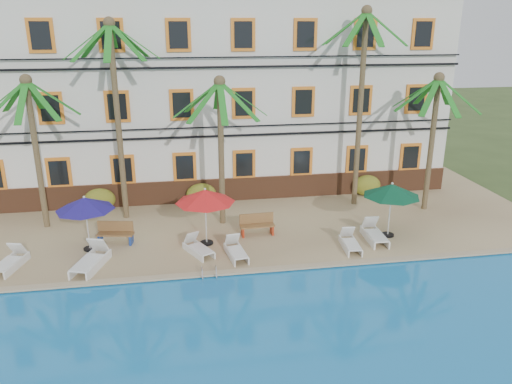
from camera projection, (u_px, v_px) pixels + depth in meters
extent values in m
plane|color=#384C23|center=(231.00, 267.00, 19.32)|extent=(100.00, 100.00, 0.00)
cube|color=tan|center=(219.00, 217.00, 23.95)|extent=(30.00, 12.00, 0.25)
cube|color=tan|center=(234.00, 272.00, 18.39)|extent=(30.00, 0.35, 0.06)
cube|color=silver|center=(208.00, 95.00, 26.96)|extent=(25.00, 6.00, 10.00)
cube|color=brown|center=(215.00, 190.00, 25.53)|extent=(25.00, 0.12, 1.20)
cube|color=orange|center=(59.00, 173.00, 23.96)|extent=(1.15, 0.10, 1.50)
cube|color=black|center=(59.00, 173.00, 23.91)|extent=(0.85, 0.04, 1.20)
cube|color=orange|center=(123.00, 170.00, 24.42)|extent=(1.15, 0.10, 1.50)
cube|color=black|center=(123.00, 170.00, 24.38)|extent=(0.85, 0.04, 1.20)
cube|color=orange|center=(185.00, 167.00, 24.88)|extent=(1.15, 0.10, 1.50)
cube|color=black|center=(185.00, 167.00, 24.84)|extent=(0.85, 0.04, 1.20)
cube|color=orange|center=(244.00, 164.00, 25.35)|extent=(1.15, 0.10, 1.50)
cube|color=black|center=(244.00, 165.00, 25.30)|extent=(0.85, 0.04, 1.20)
cube|color=orange|center=(301.00, 162.00, 25.81)|extent=(1.15, 0.10, 1.50)
cube|color=black|center=(302.00, 162.00, 25.76)|extent=(0.85, 0.04, 1.20)
cube|color=orange|center=(357.00, 159.00, 26.27)|extent=(1.15, 0.10, 1.50)
cube|color=black|center=(357.00, 160.00, 26.22)|extent=(0.85, 0.04, 1.20)
cube|color=orange|center=(410.00, 157.00, 26.73)|extent=(1.15, 0.10, 1.50)
cube|color=black|center=(411.00, 157.00, 26.69)|extent=(0.85, 0.04, 1.20)
cube|color=orange|center=(50.00, 108.00, 22.96)|extent=(1.15, 0.10, 1.50)
cube|color=black|center=(50.00, 108.00, 22.91)|extent=(0.85, 0.04, 1.20)
cube|color=orange|center=(117.00, 107.00, 23.42)|extent=(1.15, 0.10, 1.50)
cube|color=black|center=(117.00, 107.00, 23.37)|extent=(0.85, 0.04, 1.20)
cube|color=orange|center=(182.00, 105.00, 23.88)|extent=(1.15, 0.10, 1.50)
cube|color=black|center=(182.00, 105.00, 23.84)|extent=(0.85, 0.04, 1.20)
cube|color=orange|center=(244.00, 103.00, 24.35)|extent=(1.15, 0.10, 1.50)
cube|color=black|center=(244.00, 103.00, 24.30)|extent=(0.85, 0.04, 1.20)
cube|color=orange|center=(303.00, 102.00, 24.81)|extent=(1.15, 0.10, 1.50)
cube|color=black|center=(304.00, 102.00, 24.76)|extent=(0.85, 0.04, 1.20)
cube|color=orange|center=(361.00, 100.00, 25.27)|extent=(1.15, 0.10, 1.50)
cube|color=black|center=(361.00, 100.00, 25.22)|extent=(0.85, 0.04, 1.20)
cube|color=orange|center=(416.00, 99.00, 25.73)|extent=(1.15, 0.10, 1.50)
cube|color=black|center=(417.00, 99.00, 25.69)|extent=(0.85, 0.04, 1.20)
cube|color=orange|center=(41.00, 36.00, 21.92)|extent=(1.15, 0.10, 1.50)
cube|color=black|center=(40.00, 36.00, 21.88)|extent=(0.85, 0.04, 1.20)
cube|color=orange|center=(111.00, 35.00, 22.39)|extent=(1.15, 0.10, 1.50)
cube|color=black|center=(111.00, 35.00, 22.34)|extent=(0.85, 0.04, 1.20)
cube|color=orange|center=(178.00, 35.00, 22.85)|extent=(1.15, 0.10, 1.50)
cube|color=black|center=(178.00, 35.00, 22.80)|extent=(0.85, 0.04, 1.20)
cube|color=orange|center=(243.00, 35.00, 23.31)|extent=(1.15, 0.10, 1.50)
cube|color=black|center=(243.00, 35.00, 23.26)|extent=(0.85, 0.04, 1.20)
cube|color=orange|center=(305.00, 34.00, 23.77)|extent=(1.15, 0.10, 1.50)
cube|color=black|center=(306.00, 35.00, 23.73)|extent=(0.85, 0.04, 1.20)
cube|color=orange|center=(365.00, 34.00, 24.24)|extent=(1.15, 0.10, 1.50)
cube|color=black|center=(366.00, 34.00, 24.19)|extent=(0.85, 0.04, 1.20)
cube|color=orange|center=(423.00, 34.00, 24.70)|extent=(1.15, 0.10, 1.50)
cube|color=black|center=(423.00, 34.00, 24.65)|extent=(0.85, 0.04, 1.20)
cube|color=black|center=(214.00, 136.00, 24.48)|extent=(25.00, 0.08, 0.10)
cube|color=black|center=(214.00, 127.00, 24.33)|extent=(25.00, 0.08, 0.06)
cube|color=black|center=(212.00, 67.00, 23.41)|extent=(25.00, 0.08, 0.10)
cube|color=black|center=(212.00, 57.00, 23.26)|extent=(25.00, 0.08, 0.06)
cylinder|color=brown|center=(37.00, 157.00, 21.52)|extent=(0.26, 0.26, 6.50)
sphere|color=brown|center=(26.00, 80.00, 20.47)|extent=(0.50, 0.50, 0.50)
cube|color=#1A6F1E|center=(35.00, 95.00, 21.65)|extent=(0.28, 2.03, 1.51)
cube|color=#1A6F1E|center=(15.00, 96.00, 21.27)|extent=(1.63, 1.63, 1.51)
cube|color=#1A6F1E|center=(3.00, 99.00, 20.56)|extent=(2.03, 0.28, 1.51)
cube|color=#1A6F1E|center=(5.00, 101.00, 19.94)|extent=(1.63, 1.63, 1.51)
cube|color=#1A6F1E|center=(22.00, 102.00, 19.77)|extent=(0.28, 2.03, 1.51)
cube|color=#1A6F1E|center=(42.00, 100.00, 20.16)|extent=(1.63, 1.63, 1.51)
cube|color=#1A6F1E|center=(54.00, 98.00, 20.87)|extent=(2.03, 0.28, 1.51)
cube|color=#1A6F1E|center=(50.00, 95.00, 21.49)|extent=(1.63, 1.63, 1.51)
cylinder|color=brown|center=(118.00, 126.00, 22.23)|extent=(0.26, 0.26, 8.74)
sphere|color=brown|center=(109.00, 23.00, 20.82)|extent=(0.50, 0.50, 0.50)
cube|color=#1A6F1E|center=(113.00, 40.00, 21.99)|extent=(0.28, 2.03, 1.51)
cube|color=#1A6F1E|center=(96.00, 41.00, 21.61)|extent=(1.63, 1.63, 1.51)
cube|color=#1A6F1E|center=(86.00, 41.00, 20.90)|extent=(2.03, 0.28, 1.51)
cube|color=#1A6F1E|center=(91.00, 42.00, 20.28)|extent=(1.63, 1.63, 1.51)
cube|color=#1A6F1E|center=(108.00, 42.00, 20.12)|extent=(0.28, 2.03, 1.51)
cube|color=#1A6F1E|center=(127.00, 42.00, 20.50)|extent=(1.63, 1.63, 1.51)
cube|color=#1A6F1E|center=(135.00, 41.00, 21.21)|extent=(2.03, 0.28, 1.51)
cube|color=#1A6F1E|center=(129.00, 40.00, 21.83)|extent=(1.63, 1.63, 1.51)
cylinder|color=brown|center=(221.00, 155.00, 21.94)|extent=(0.26, 0.26, 6.41)
sphere|color=brown|center=(220.00, 81.00, 20.91)|extent=(0.50, 0.50, 0.50)
cube|color=#1A6F1E|center=(218.00, 96.00, 22.09)|extent=(0.28, 2.03, 1.51)
cube|color=#1A6F1E|center=(202.00, 97.00, 21.70)|extent=(1.63, 1.63, 1.51)
cube|color=#1A6F1E|center=(196.00, 100.00, 20.99)|extent=(2.03, 0.28, 1.51)
cube|color=#1A6F1E|center=(204.00, 102.00, 20.38)|extent=(1.63, 1.63, 1.51)
cube|color=#1A6F1E|center=(222.00, 103.00, 20.21)|extent=(0.28, 2.03, 1.51)
cube|color=#1A6F1E|center=(239.00, 101.00, 20.60)|extent=(1.63, 1.63, 1.51)
cube|color=#1A6F1E|center=(243.00, 99.00, 21.30)|extent=(2.03, 0.28, 1.51)
cube|color=#1A6F1E|center=(235.00, 96.00, 21.92)|extent=(1.63, 1.63, 1.51)
cylinder|color=brown|center=(360.00, 113.00, 23.92)|extent=(0.26, 0.26, 9.25)
sphere|color=brown|center=(367.00, 11.00, 22.42)|extent=(0.50, 0.50, 0.50)
cube|color=#1A6F1E|center=(358.00, 28.00, 23.60)|extent=(0.28, 2.03, 1.51)
cube|color=#1A6F1E|center=(345.00, 28.00, 23.22)|extent=(1.63, 1.63, 1.51)
cube|color=#1A6F1E|center=(344.00, 28.00, 22.51)|extent=(2.03, 0.28, 1.51)
cube|color=#1A6F1E|center=(356.00, 28.00, 21.89)|extent=(1.63, 1.63, 1.51)
cube|color=#1A6F1E|center=(374.00, 28.00, 21.72)|extent=(0.28, 2.03, 1.51)
cube|color=#1A6F1E|center=(387.00, 28.00, 22.11)|extent=(1.63, 1.63, 1.51)
cube|color=#1A6F1E|center=(386.00, 28.00, 22.82)|extent=(2.03, 0.28, 1.51)
cube|color=#1A6F1E|center=(374.00, 28.00, 23.44)|extent=(1.63, 1.63, 1.51)
cylinder|color=brown|center=(431.00, 146.00, 23.68)|extent=(0.26, 0.26, 6.37)
sphere|color=brown|center=(439.00, 78.00, 22.66)|extent=(0.50, 0.50, 0.50)
cube|color=#1A6F1E|center=(427.00, 91.00, 23.83)|extent=(0.28, 2.03, 1.51)
cube|color=#1A6F1E|center=(416.00, 92.00, 23.45)|extent=(1.63, 1.63, 1.51)
cube|color=#1A6F1E|center=(417.00, 95.00, 22.74)|extent=(2.03, 0.28, 1.51)
cube|color=#1A6F1E|center=(430.00, 97.00, 22.12)|extent=(1.63, 1.63, 1.51)
cube|color=#1A6F1E|center=(449.00, 97.00, 21.96)|extent=(0.28, 2.03, 1.51)
cube|color=#1A6F1E|center=(460.00, 96.00, 22.34)|extent=(1.63, 1.63, 1.51)
cube|color=#1A6F1E|center=(457.00, 94.00, 23.05)|extent=(2.03, 0.28, 1.51)
cube|color=#1A6F1E|center=(444.00, 92.00, 23.67)|extent=(1.63, 1.63, 1.51)
ellipsoid|color=#2C5618|center=(100.00, 199.00, 24.35)|extent=(1.50, 0.90, 1.10)
ellipsoid|color=#2C5618|center=(201.00, 194.00, 25.11)|extent=(1.50, 0.90, 1.10)
ellipsoid|color=#2C5618|center=(367.00, 185.00, 26.46)|extent=(1.50, 0.90, 1.10)
cylinder|color=black|center=(90.00, 249.00, 20.26)|extent=(0.52, 0.52, 0.07)
cylinder|color=silver|center=(87.00, 224.00, 19.91)|extent=(0.06, 0.06, 2.22)
cone|color=navy|center=(85.00, 204.00, 19.63)|extent=(2.31, 2.31, 0.51)
sphere|color=silver|center=(84.00, 197.00, 19.54)|extent=(0.10, 0.10, 0.10)
cylinder|color=black|center=(207.00, 243.00, 20.79)|extent=(0.55, 0.55, 0.08)
cylinder|color=silver|center=(206.00, 217.00, 20.42)|extent=(0.06, 0.06, 2.35)
cone|color=red|center=(205.00, 196.00, 20.12)|extent=(2.45, 2.45, 0.54)
sphere|color=silver|center=(205.00, 189.00, 20.03)|extent=(0.10, 0.10, 0.10)
cylinder|color=black|center=(388.00, 235.00, 21.57)|extent=(0.54, 0.54, 0.08)
cylinder|color=silver|center=(390.00, 211.00, 21.21)|extent=(0.06, 0.06, 2.32)
cone|color=#094228|center=(392.00, 190.00, 20.91)|extent=(2.42, 2.42, 0.53)
sphere|color=silver|center=(392.00, 183.00, 20.82)|extent=(0.10, 0.10, 0.10)
cube|color=white|center=(6.00, 264.00, 18.40)|extent=(0.87, 1.35, 0.06)
cube|color=white|center=(18.00, 248.00, 19.14)|extent=(0.67, 0.59, 0.62)
cube|color=white|center=(3.00, 264.00, 18.70)|extent=(0.50, 1.73, 0.29)
cube|color=white|center=(17.00, 265.00, 18.65)|extent=(0.50, 1.73, 0.29)
cube|color=white|center=(87.00, 263.00, 18.36)|extent=(1.09, 1.59, 0.07)
cube|color=white|center=(98.00, 245.00, 19.22)|extent=(0.80, 0.72, 0.73)
cube|color=white|center=(82.00, 263.00, 18.73)|extent=(0.70, 1.99, 0.34)
cube|color=white|center=(99.00, 265.00, 18.64)|extent=(0.70, 1.99, 0.34)
cube|color=white|center=(201.00, 249.00, 19.64)|extent=(1.00, 1.28, 0.05)
cube|color=white|center=(191.00, 238.00, 20.19)|extent=(0.67, 0.62, 0.58)
cube|color=white|center=(193.00, 252.00, 19.72)|extent=(0.79, 1.50, 0.27)
cube|color=white|center=(204.00, 249.00, 20.01)|extent=(0.79, 1.50, 0.27)
cube|color=white|center=(238.00, 252.00, 19.34)|extent=(0.71, 1.26, 0.06)
cube|color=white|center=(232.00, 239.00, 20.02)|extent=(0.61, 0.51, 0.60)
cube|color=white|center=(229.00, 254.00, 19.52)|extent=(0.29, 1.69, 0.28)
cube|color=white|center=(243.00, 253.00, 19.68)|extent=(0.29, 1.69, 0.28)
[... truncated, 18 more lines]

